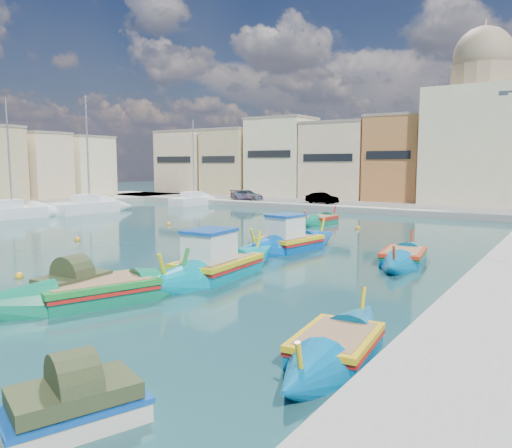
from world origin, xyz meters
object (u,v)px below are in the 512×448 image
Objects in this scene: luzzu_turquoise_cabin at (217,267)px; luzzu_cyan_south at (336,348)px; luzzu_cyan_mid at (403,258)px; luzzu_blue_south at (97,294)px; tender_near at (73,288)px; tender_far at (75,407)px; yacht_midnorth at (102,207)px; church_block at (479,130)px; yacht_mid at (29,212)px; yacht_north at (201,201)px; luzzu_green at (321,221)px; luzzu_blue_cabin at (290,243)px.

luzzu_cyan_south is (8.15, -5.56, -0.16)m from luzzu_turquoise_cabin.
luzzu_cyan_mid is 13.12m from luzzu_cyan_south.
luzzu_blue_south is 1.01m from tender_near.
yacht_midnorth is (-32.97, 27.86, 0.09)m from tender_far.
luzzu_blue_south is (-4.45, -46.59, -8.11)m from church_block.
yacht_mid reaches higher than luzzu_cyan_south.
yacht_north is (-30.55, 40.54, 0.03)m from tender_far.
tender_near is at bearing -84.15° from luzzu_green.
luzzu_blue_south is (-6.95, -12.91, 0.05)m from luzzu_cyan_mid.
luzzu_turquoise_cabin is 0.97× the size of yacht_north.
luzzu_turquoise_cabin reaches higher than tender_far.
church_block is 31.84m from yacht_north.
yacht_midnorth is at bearing 149.01° from luzzu_turquoise_cabin.
tender_far is 0.27× the size of yacht_north.
tender_far is (2.10, -52.40, -8.01)m from church_block.
luzzu_cyan_mid is 18.72m from tender_far.
luzzu_green is at bearing 130.39° from luzzu_cyan_mid.
luzzu_blue_cabin is 3.06× the size of tender_near.
luzzu_cyan_mid is 2.75× the size of tender_far.
luzzu_turquoise_cabin is at bearing 79.27° from luzzu_blue_south.
luzzu_turquoise_cabin is at bearing -128.70° from luzzu_cyan_mid.
luzzu_cyan_mid is at bearing 51.30° from luzzu_turquoise_cabin.
yacht_midnorth is (-35.62, 22.06, 0.25)m from luzzu_cyan_south.
luzzu_cyan_south is (12.78, -25.30, -0.00)m from luzzu_green.
church_block is at bearing 84.55° from luzzu_blue_south.
tender_far is at bearing -71.96° from luzzu_green.
luzzu_turquoise_cabin reaches higher than luzzu_blue_cabin.
tender_near is (-10.16, -0.27, 0.21)m from luzzu_cyan_south.
yacht_midnorth is (-22.85, -3.23, 0.25)m from luzzu_green.
luzzu_cyan_mid is 1.14× the size of luzzu_green.
luzzu_green is at bearing 108.19° from luzzu_blue_cabin.
luzzu_cyan_south is 48.06m from yacht_north.
yacht_north is at bearing 155.18° from luzzu_green.
luzzu_turquoise_cabin is 9.43m from luzzu_cyan_mid.
yacht_midnorth is at bearing -171.95° from luzzu_green.
tender_near is at bearing -178.47° from luzzu_cyan_south.
luzzu_blue_cabin is 13.47m from tender_near.
luzzu_blue_south is (-0.42, -13.12, -0.09)m from luzzu_blue_cabin.
luzzu_blue_cabin is at bearing -18.41° from yacht_midnorth.
luzzu_turquoise_cabin is at bearing -85.24° from luzzu_blue_cabin.
yacht_north is (-33.20, 34.74, 0.19)m from luzzu_cyan_south.
luzzu_green reaches higher than tender_far.
tender_near is at bearing -96.57° from church_block.
yacht_north is at bearing 138.50° from luzzu_blue_cabin.
luzzu_green is at bearing 103.20° from luzzu_turquoise_cabin.
luzzu_blue_cabin is (-0.63, 7.57, -0.01)m from luzzu_turquoise_cabin.
luzzu_blue_cabin reaches higher than luzzu_blue_south.
church_block is at bearing 69.37° from luzzu_green.
luzzu_cyan_mid is (2.50, -33.68, -8.16)m from church_block.
luzzu_blue_south is at bearing -39.84° from yacht_midnorth.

